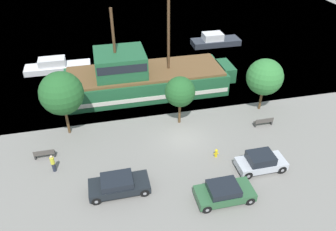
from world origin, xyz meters
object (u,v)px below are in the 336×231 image
Objects in this scene: moored_boat_dockside at (215,40)px; parked_car_curb_mid at (224,192)px; parked_car_curb_front at (119,185)px; pirate_ship at (142,78)px; bench_promenade_east at (44,154)px; fire_hydrant at (216,153)px; pedestrian_walking_near at (53,163)px; moored_boat_outer at (56,66)px; bench_promenade_west at (264,122)px; parked_car_curb_rear at (261,162)px.

moored_boat_dockside is 1.67× the size of parked_car_curb_mid.
parked_car_curb_mid is at bearing -18.44° from parked_car_curb_front.
pirate_ship is 11.14× the size of bench_promenade_east.
moored_boat_dockside is at bearing 70.62° from fire_hydrant.
pirate_ship is at bearing 50.70° from pedestrian_walking_near.
moored_boat_outer is 25.23m from bench_promenade_west.
fire_hydrant is at bearing 76.97° from parked_car_curb_mid.
parked_car_curb_mid is (3.11, -16.33, -1.04)m from pirate_ship.
parked_car_curb_rear reaches higher than bench_promenade_west.
pedestrian_walking_near is at bearing -87.90° from moored_boat_outer.
parked_car_curb_front is at bearing -42.05° from bench_promenade_east.
parked_car_curb_rear is at bearing -63.60° from pirate_ship.
parked_car_curb_front is at bearing -159.75° from bench_promenade_west.
moored_boat_dockside is 30.01m from pedestrian_walking_near.
fire_hydrant is at bearing 13.84° from parked_car_curb_front.
moored_boat_dockside is at bearing 71.62° from parked_car_curb_mid.
parked_car_curb_rear is 2.43× the size of pedestrian_walking_near.
bench_promenade_east is at bearing -179.61° from bench_promenade_west.
pirate_ship reaches higher than moored_boat_dockside.
parked_car_curb_mid is 2.50× the size of bench_promenade_east.
pirate_ship is 11.65× the size of pedestrian_walking_near.
parked_car_curb_rear is at bearing -12.16° from pedestrian_walking_near.
parked_car_curb_front reaches higher than fire_hydrant.
parked_car_curb_mid is (7.14, -2.38, 0.00)m from parked_car_curb_front.
pirate_ship is 4.45× the size of parked_car_curb_mid.
pedestrian_walking_near is at bearing 174.48° from fire_hydrant.
bench_promenade_east and bench_promenade_west have the same top height.
moored_boat_outer is 1.90× the size of parked_car_curb_mid.
pirate_ship is at bearing 42.99° from bench_promenade_east.
bench_promenade_east is (-0.17, -16.35, -0.16)m from moored_boat_outer.
parked_car_curb_mid is 4.48m from parked_car_curb_rear.
parked_car_curb_rear is (3.88, 2.25, 0.06)m from parked_car_curb_mid.
parked_car_curb_mid is at bearing -25.42° from pedestrian_walking_near.
parked_car_curb_front is at bearing -123.12° from moored_boat_dockside.
moored_boat_dockside is at bearing 42.32° from bench_promenade_east.
moored_boat_dockside is 25.46m from parked_car_curb_rear.
parked_car_curb_front is (-16.18, -24.80, 0.03)m from moored_boat_dockside.
moored_boat_dockside is at bearing 83.52° from bench_promenade_west.
pirate_ship is 12.70m from fire_hydrant.
parked_car_curb_rear is 4.97× the size of fire_hydrant.
moored_boat_outer reaches higher than parked_car_curb_front.
moored_boat_dockside is 19.78m from bench_promenade_west.
fire_hydrant is at bearing -70.91° from pirate_ship.
moored_boat_outer is 10.14× the size of fire_hydrant.
pirate_ship is at bearing 109.09° from fire_hydrant.
pirate_ship is 16.32m from moored_boat_dockside.
bench_promenade_east is at bearing 167.67° from fire_hydrant.
bench_promenade_east is at bearing 137.95° from parked_car_curb_front.
parked_car_curb_front is 7.48m from bench_promenade_east.
parked_car_curb_rear is (-5.15, -24.93, 0.09)m from moored_boat_dockside.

